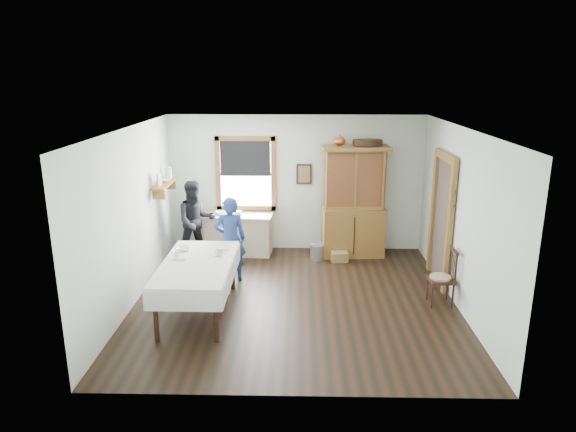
{
  "coord_description": "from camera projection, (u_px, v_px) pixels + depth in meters",
  "views": [
    {
      "loc": [
        0.06,
        -7.46,
        3.49
      ],
      "look_at": [
        -0.12,
        0.3,
        1.3
      ],
      "focal_mm": 32.0,
      "sensor_mm": 36.0,
      "label": 1
    }
  ],
  "objects": [
    {
      "name": "shelf_bowl",
      "position": [
        165.0,
        181.0,
        9.24
      ],
      "size": [
        0.22,
        0.22,
        0.05
      ],
      "primitive_type": "imported",
      "color": "white",
      "rests_on": "wall_shelf"
    },
    {
      "name": "dining_table",
      "position": [
        198.0,
        287.0,
        7.62
      ],
      "size": [
        1.06,
        2.01,
        0.8
      ],
      "primitive_type": "cube",
      "rotation": [
        0.0,
        0.0,
        -0.0
      ],
      "color": "silver",
      "rests_on": "room"
    },
    {
      "name": "woman_blue",
      "position": [
        230.0,
        242.0,
        8.74
      ],
      "size": [
        0.57,
        0.44,
        1.37
      ],
      "primitive_type": "imported",
      "rotation": [
        0.0,
        0.0,
        3.39
      ],
      "color": "navy",
      "rests_on": "room"
    },
    {
      "name": "work_counter",
      "position": [
        237.0,
        234.0,
        10.12
      ],
      "size": [
        1.43,
        0.64,
        0.8
      ],
      "primitive_type": "cube",
      "rotation": [
        0.0,
        0.0,
        -0.08
      ],
      "color": "#CBAD8D",
      "rests_on": "room"
    },
    {
      "name": "table_cup_b",
      "position": [
        177.0,
        255.0,
        7.69
      ],
      "size": [
        0.1,
        0.1,
        0.09
      ],
      "primitive_type": "imported",
      "rotation": [
        0.0,
        0.0,
        0.03
      ],
      "color": "white",
      "rests_on": "dining_table"
    },
    {
      "name": "wall_shelf",
      "position": [
        165.0,
        182.0,
        9.24
      ],
      "size": [
        0.24,
        1.0,
        0.44
      ],
      "color": "olive",
      "rests_on": "room"
    },
    {
      "name": "framed_picture",
      "position": [
        304.0,
        174.0,
        10.07
      ],
      "size": [
        0.3,
        0.04,
        0.4
      ],
      "primitive_type": "cube",
      "color": "#321D11",
      "rests_on": "room"
    },
    {
      "name": "rug_beater",
      "position": [
        454.0,
        191.0,
        7.9
      ],
      "size": [
        0.01,
        0.27,
        0.27
      ],
      "primitive_type": "torus",
      "rotation": [
        0.0,
        1.57,
        0.0
      ],
      "color": "black",
      "rests_on": "room"
    },
    {
      "name": "figure_dark",
      "position": [
        196.0,
        224.0,
        9.71
      ],
      "size": [
        0.85,
        0.77,
        1.42
      ],
      "primitive_type": "imported",
      "rotation": [
        0.0,
        0.0,
        0.4
      ],
      "color": "black",
      "rests_on": "room"
    },
    {
      "name": "table_cup_a",
      "position": [
        219.0,
        253.0,
        7.76
      ],
      "size": [
        0.14,
        0.14,
        0.09
      ],
      "primitive_type": "imported",
      "rotation": [
        0.0,
        0.0,
        0.24
      ],
      "color": "white",
      "rests_on": "dining_table"
    },
    {
      "name": "spindle_chair",
      "position": [
        441.0,
        277.0,
        7.88
      ],
      "size": [
        0.44,
        0.44,
        0.91
      ],
      "primitive_type": "cube",
      "rotation": [
        0.0,
        0.0,
        0.06
      ],
      "color": "#321D11",
      "rests_on": "room"
    },
    {
      "name": "wicker_basket",
      "position": [
        339.0,
        257.0,
        9.77
      ],
      "size": [
        0.33,
        0.25,
        0.18
      ],
      "primitive_type": "cube",
      "rotation": [
        0.0,
        0.0,
        0.08
      ],
      "color": "olive",
      "rests_on": "room"
    },
    {
      "name": "room",
      "position": [
        295.0,
        218.0,
        7.76
      ],
      "size": [
        5.01,
        5.01,
        2.7
      ],
      "color": "black",
      "rests_on": "ground"
    },
    {
      "name": "counter_bowl",
      "position": [
        221.0,
        213.0,
        10.02
      ],
      "size": [
        0.26,
        0.26,
        0.07
      ],
      "primitive_type": "imported",
      "rotation": [
        0.0,
        0.0,
        0.33
      ],
      "color": "white",
      "rests_on": "work_counter"
    },
    {
      "name": "china_hutch",
      "position": [
        354.0,
        202.0,
        9.86
      ],
      "size": [
        1.3,
        0.68,
        2.15
      ],
      "primitive_type": "cube",
      "rotation": [
        0.0,
        0.0,
        0.06
      ],
      "color": "olive",
      "rests_on": "room"
    },
    {
      "name": "counter_book",
      "position": [
        218.0,
        213.0,
        10.11
      ],
      "size": [
        0.27,
        0.28,
        0.02
      ],
      "primitive_type": "imported",
      "rotation": [
        0.0,
        0.0,
        0.71
      ],
      "color": "#6F604A",
      "rests_on": "work_counter"
    },
    {
      "name": "window",
      "position": [
        246.0,
        170.0,
        10.08
      ],
      "size": [
        1.18,
        0.07,
        1.48
      ],
      "color": "white",
      "rests_on": "room"
    },
    {
      "name": "doorway",
      "position": [
        442.0,
        216.0,
        8.58
      ],
      "size": [
        0.09,
        1.14,
        2.22
      ],
      "color": "#4A3D35",
      "rests_on": "room"
    },
    {
      "name": "pail",
      "position": [
        317.0,
        252.0,
        9.88
      ],
      "size": [
        0.3,
        0.3,
        0.3
      ],
      "primitive_type": "cube",
      "rotation": [
        0.0,
        0.0,
        -0.08
      ],
      "color": "#9EA1A6",
      "rests_on": "room"
    },
    {
      "name": "table_bowl",
      "position": [
        184.0,
        249.0,
        8.0
      ],
      "size": [
        0.26,
        0.26,
        0.06
      ],
      "primitive_type": "imported",
      "rotation": [
        0.0,
        0.0,
        -0.17
      ],
      "color": "white",
      "rests_on": "dining_table"
    }
  ]
}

